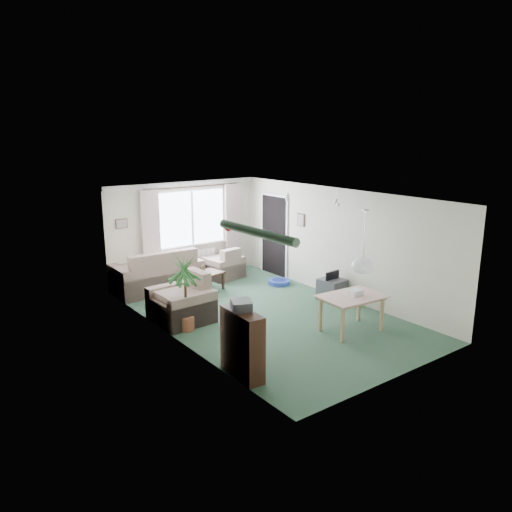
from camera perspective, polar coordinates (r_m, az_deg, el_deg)
ground at (r=10.06m, az=1.02°, el=-6.70°), size 6.50×6.50×0.00m
window at (r=12.40m, az=-7.36°, el=4.35°), size 1.80×0.03×1.30m
curtain_rod at (r=12.22m, az=-7.29°, el=7.86°), size 2.60×0.03×0.03m
curtain_left at (r=11.84m, az=-11.94°, el=2.57°), size 0.45×0.08×2.00m
curtain_right at (r=12.94m, az=-2.66°, el=3.83°), size 0.45×0.08×2.00m
radiator at (r=12.59m, az=-7.11°, el=-0.61°), size 1.20×0.10×0.55m
doorway at (r=12.63m, az=2.11°, el=2.33°), size 0.03×0.95×2.00m
pendant_lamp at (r=8.14m, az=12.12°, el=-1.12°), size 0.36×0.36×0.36m
tinsel_garland at (r=6.54m, az=0.04°, el=2.72°), size 1.60×1.60×0.12m
bauble_cluster_a at (r=11.01m, az=3.61°, el=7.01°), size 0.20×0.20×0.20m
bauble_cluster_b at (r=10.34m, az=9.20°, el=6.40°), size 0.20×0.20×0.20m
wall_picture_back at (r=11.63m, az=-15.13°, el=3.59°), size 0.28×0.03×0.22m
wall_picture_right at (r=11.77m, az=5.16°, el=4.14°), size 0.03×0.24×0.30m
sofa at (r=11.65m, az=-11.29°, el=-1.53°), size 1.98×1.08×0.98m
armchair_corner at (r=12.48m, az=-3.85°, el=-0.72°), size 0.97×0.94×0.78m
armchair_left at (r=9.69m, az=-8.58°, el=-4.73°), size 1.04×1.10×0.94m
coffee_table at (r=11.46m, az=-6.05°, el=-3.03°), size 1.02×0.69×0.42m
photo_frame at (r=11.44m, az=-6.15°, el=-1.54°), size 0.12×0.07×0.16m
bookshelf at (r=7.49m, az=-1.59°, el=-10.01°), size 0.33×0.86×1.03m
hifi_box at (r=7.33m, az=-1.71°, el=-5.62°), size 0.40×0.43×0.14m
houseplant at (r=9.15m, az=-8.07°, el=-4.19°), size 0.81×0.81×1.44m
dining_table at (r=9.33m, az=10.82°, el=-6.50°), size 1.10×0.78×0.66m
gift_box at (r=9.24m, az=11.27°, el=-4.18°), size 0.26×0.19×0.12m
tv_cube at (r=10.93m, az=8.67°, el=-3.83°), size 0.51×0.56×0.47m
pet_bed at (r=11.99m, az=2.65°, el=-3.00°), size 0.62×0.62×0.11m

